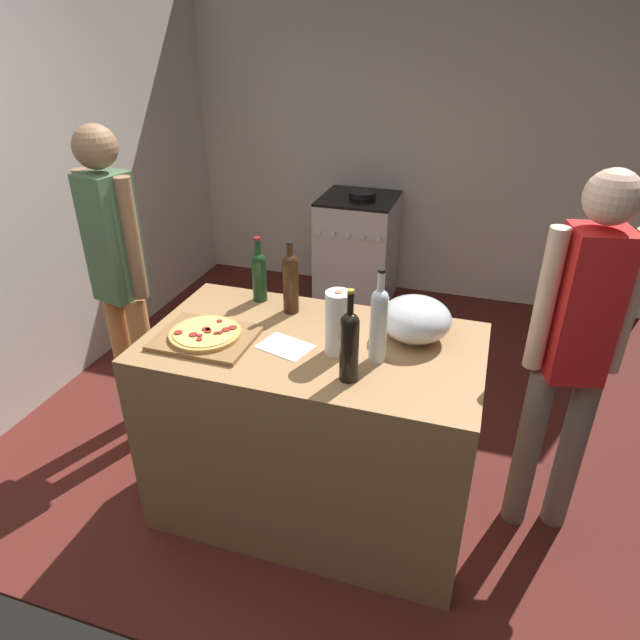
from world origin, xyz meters
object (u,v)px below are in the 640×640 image
object	(u,v)px
wine_bottle_dark	(291,281)
person_in_red	(575,346)
wine_bottle_green	(259,274)
stove	(357,250)
mixing_bowl	(416,319)
wine_bottle_clear	(349,343)
person_in_stripes	(118,272)
pizza	(205,333)
wine_bottle_amber	(379,322)
paper_towel_roll	(338,323)

from	to	relation	value
wine_bottle_dark	person_in_red	world-z (taller)	person_in_red
wine_bottle_green	stove	distance (m)	2.06
wine_bottle_dark	stove	size ratio (longest dim) A/B	0.36
mixing_bowl	wine_bottle_clear	size ratio (longest dim) A/B	0.81
person_in_stripes	pizza	bearing A→B (deg)	-29.16
wine_bottle_amber	person_in_red	bearing A→B (deg)	20.99
paper_towel_roll	wine_bottle_green	size ratio (longest dim) A/B	0.86
wine_bottle_amber	person_in_red	world-z (taller)	person_in_red
pizza	person_in_red	xyz separation A→B (m)	(1.46, 0.35, 0.00)
pizza	paper_towel_roll	size ratio (longest dim) A/B	1.10
wine_bottle_clear	wine_bottle_green	bearing A→B (deg)	138.00
wine_bottle_clear	wine_bottle_green	xyz separation A→B (m)	(-0.58, 0.52, -0.02)
paper_towel_roll	person_in_stripes	bearing A→B (deg)	165.82
paper_towel_roll	wine_bottle_clear	size ratio (longest dim) A/B	0.74
wine_bottle_dark	paper_towel_roll	bearing A→B (deg)	-42.94
stove	wine_bottle_amber	bearing A→B (deg)	-74.16
paper_towel_roll	stove	world-z (taller)	paper_towel_roll
paper_towel_roll	stove	distance (m)	2.45
pizza	stove	xyz separation A→B (m)	(0.06, 2.39, -0.51)
wine_bottle_green	person_in_red	bearing A→B (deg)	-2.99
wine_bottle_green	paper_towel_roll	bearing A→B (deg)	-35.72
wine_bottle_amber	stove	distance (m)	2.51
wine_bottle_dark	wine_bottle_green	distance (m)	0.20
wine_bottle_green	wine_bottle_amber	size ratio (longest dim) A/B	0.81
wine_bottle_clear	wine_bottle_dark	distance (m)	0.60
wine_bottle_amber	person_in_red	size ratio (longest dim) A/B	0.23
wine_bottle_dark	stove	xyz separation A→B (m)	(-0.20, 2.04, -0.63)
wine_bottle_clear	pizza	bearing A→B (deg)	171.38
pizza	paper_towel_roll	xyz separation A→B (m)	(0.55, 0.07, 0.10)
mixing_bowl	person_in_red	xyz separation A→B (m)	(0.63, 0.07, -0.06)
pizza	stove	world-z (taller)	pizza
mixing_bowl	person_in_stripes	size ratio (longest dim) A/B	0.18
wine_bottle_green	person_in_stripes	bearing A→B (deg)	-177.47
wine_bottle_clear	wine_bottle_amber	xyz separation A→B (m)	(0.07, 0.16, 0.02)
paper_towel_roll	wine_bottle_dark	world-z (taller)	wine_bottle_dark
stove	person_in_red	world-z (taller)	person_in_red
wine_bottle_amber	pizza	bearing A→B (deg)	-174.90
person_in_stripes	person_in_red	world-z (taller)	person_in_stripes
wine_bottle_clear	wine_bottle_green	size ratio (longest dim) A/B	1.17
wine_bottle_green	wine_bottle_clear	bearing A→B (deg)	-42.00
pizza	paper_towel_roll	bearing A→B (deg)	7.47
paper_towel_roll	wine_bottle_dark	size ratio (longest dim) A/B	0.80
wine_bottle_clear	person_in_red	distance (m)	0.94
paper_towel_roll	person_in_red	distance (m)	0.95
person_in_stripes	stove	bearing A→B (deg)	69.49
mixing_bowl	wine_bottle_green	world-z (taller)	wine_bottle_green
wine_bottle_clear	wine_bottle_amber	bearing A→B (deg)	65.98
wine_bottle_green	stove	xyz separation A→B (m)	(-0.01, 1.97, -0.61)
wine_bottle_dark	person_in_red	bearing A→B (deg)	-0.23
mixing_bowl	wine_bottle_green	xyz separation A→B (m)	(-0.76, 0.14, 0.04)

